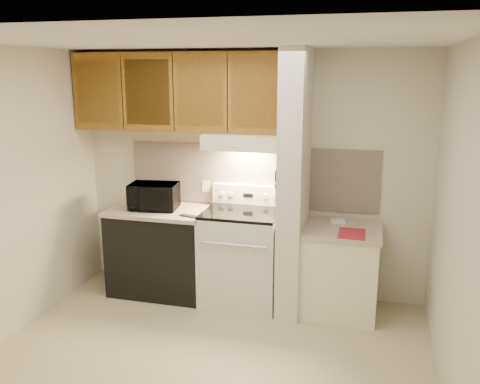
% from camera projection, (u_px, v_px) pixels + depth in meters
% --- Properties ---
extents(floor, '(3.60, 3.60, 0.00)m').
position_uv_depth(floor, '(206.00, 361.00, 4.12)').
color(floor, '#C1B58E').
rests_on(floor, ground).
extents(ceiling, '(3.60, 3.60, 0.00)m').
position_uv_depth(ceiling, '(201.00, 40.00, 3.54)').
color(ceiling, white).
rests_on(ceiling, wall_back).
extents(wall_back, '(3.60, 2.50, 0.02)m').
position_uv_depth(wall_back, '(250.00, 174.00, 5.24)').
color(wall_back, beige).
rests_on(wall_back, floor).
extents(wall_left, '(0.02, 3.00, 2.50)m').
position_uv_depth(wall_left, '(1.00, 198.00, 4.28)').
color(wall_left, beige).
rests_on(wall_left, floor).
extents(wall_right, '(0.02, 3.00, 2.50)m').
position_uv_depth(wall_right, '(460.00, 232.00, 3.38)').
color(wall_right, beige).
rests_on(wall_right, floor).
extents(backsplash, '(2.60, 0.02, 0.63)m').
position_uv_depth(backsplash, '(250.00, 176.00, 5.23)').
color(backsplash, beige).
rests_on(backsplash, wall_back).
extents(range_body, '(0.76, 0.65, 0.92)m').
position_uv_depth(range_body, '(242.00, 258.00, 5.10)').
color(range_body, silver).
rests_on(range_body, floor).
extents(oven_window, '(0.50, 0.01, 0.30)m').
position_uv_depth(oven_window, '(234.00, 266.00, 4.79)').
color(oven_window, black).
rests_on(oven_window, range_body).
extents(oven_handle, '(0.65, 0.02, 0.02)m').
position_uv_depth(oven_handle, '(232.00, 245.00, 4.71)').
color(oven_handle, silver).
rests_on(oven_handle, range_body).
extents(cooktop, '(0.74, 0.64, 0.03)m').
position_uv_depth(cooktop, '(242.00, 212.00, 4.99)').
color(cooktop, black).
rests_on(cooktop, range_body).
extents(range_backguard, '(0.76, 0.08, 0.20)m').
position_uv_depth(range_backguard, '(249.00, 194.00, 5.23)').
color(range_backguard, silver).
rests_on(range_backguard, range_body).
extents(range_display, '(0.10, 0.01, 0.04)m').
position_uv_depth(range_display, '(248.00, 195.00, 5.19)').
color(range_display, black).
rests_on(range_display, range_backguard).
extents(range_knob_left_outer, '(0.05, 0.02, 0.05)m').
position_uv_depth(range_knob_left_outer, '(222.00, 194.00, 5.26)').
color(range_knob_left_outer, silver).
rests_on(range_knob_left_outer, range_backguard).
extents(range_knob_left_inner, '(0.05, 0.02, 0.05)m').
position_uv_depth(range_knob_left_inner, '(231.00, 194.00, 5.23)').
color(range_knob_left_inner, silver).
rests_on(range_knob_left_inner, range_backguard).
extents(range_knob_right_inner, '(0.05, 0.02, 0.05)m').
position_uv_depth(range_knob_right_inner, '(265.00, 197.00, 5.14)').
color(range_knob_right_inner, silver).
rests_on(range_knob_right_inner, range_backguard).
extents(range_knob_right_outer, '(0.05, 0.02, 0.05)m').
position_uv_depth(range_knob_right_outer, '(275.00, 197.00, 5.12)').
color(range_knob_right_outer, silver).
rests_on(range_knob_right_outer, range_backguard).
extents(dishwasher_front, '(1.00, 0.63, 0.87)m').
position_uv_depth(dishwasher_front, '(161.00, 252.00, 5.33)').
color(dishwasher_front, black).
rests_on(dishwasher_front, floor).
extents(left_countertop, '(1.04, 0.67, 0.04)m').
position_uv_depth(left_countertop, '(160.00, 210.00, 5.23)').
color(left_countertop, '#C2AC98').
rests_on(left_countertop, dishwasher_front).
extents(spoon_rest, '(0.21, 0.11, 0.01)m').
position_uv_depth(spoon_rest, '(189.00, 216.00, 4.93)').
color(spoon_rest, black).
rests_on(spoon_rest, left_countertop).
extents(teal_jar, '(0.11, 0.11, 0.09)m').
position_uv_depth(teal_jar, '(144.00, 198.00, 5.49)').
color(teal_jar, '#27645D').
rests_on(teal_jar, left_countertop).
extents(outlet, '(0.08, 0.01, 0.12)m').
position_uv_depth(outlet, '(206.00, 186.00, 5.37)').
color(outlet, '#F3ECCB').
rests_on(outlet, backsplash).
extents(microwave, '(0.52, 0.39, 0.27)m').
position_uv_depth(microwave, '(154.00, 196.00, 5.19)').
color(microwave, black).
rests_on(microwave, left_countertop).
extents(partition_pillar, '(0.22, 0.70, 2.50)m').
position_uv_depth(partition_pillar, '(294.00, 184.00, 4.78)').
color(partition_pillar, silver).
rests_on(partition_pillar, floor).
extents(pillar_trim, '(0.01, 0.70, 0.04)m').
position_uv_depth(pillar_trim, '(282.00, 178.00, 4.80)').
color(pillar_trim, '#8C5D1D').
rests_on(pillar_trim, partition_pillar).
extents(knife_strip, '(0.02, 0.42, 0.04)m').
position_uv_depth(knife_strip, '(281.00, 177.00, 4.75)').
color(knife_strip, black).
rests_on(knife_strip, partition_pillar).
extents(knife_blade_a, '(0.01, 0.03, 0.16)m').
position_uv_depth(knife_blade_a, '(276.00, 192.00, 4.62)').
color(knife_blade_a, silver).
rests_on(knife_blade_a, knife_strip).
extents(knife_handle_a, '(0.02, 0.02, 0.10)m').
position_uv_depth(knife_handle_a, '(276.00, 176.00, 4.58)').
color(knife_handle_a, black).
rests_on(knife_handle_a, knife_strip).
extents(knife_blade_b, '(0.01, 0.04, 0.18)m').
position_uv_depth(knife_blade_b, '(278.00, 191.00, 4.70)').
color(knife_blade_b, silver).
rests_on(knife_blade_b, knife_strip).
extents(knife_handle_b, '(0.02, 0.02, 0.10)m').
position_uv_depth(knife_handle_b, '(278.00, 174.00, 4.67)').
color(knife_handle_b, black).
rests_on(knife_handle_b, knife_strip).
extents(knife_blade_c, '(0.01, 0.04, 0.20)m').
position_uv_depth(knife_blade_c, '(279.00, 190.00, 4.79)').
color(knife_blade_c, silver).
rests_on(knife_blade_c, knife_strip).
extents(knife_handle_c, '(0.02, 0.02, 0.10)m').
position_uv_depth(knife_handle_c, '(280.00, 172.00, 4.74)').
color(knife_handle_c, black).
rests_on(knife_handle_c, knife_strip).
extents(knife_blade_d, '(0.01, 0.04, 0.16)m').
position_uv_depth(knife_blade_d, '(281.00, 186.00, 4.86)').
color(knife_blade_d, silver).
rests_on(knife_blade_d, knife_strip).
extents(knife_handle_d, '(0.02, 0.02, 0.10)m').
position_uv_depth(knife_handle_d, '(281.00, 171.00, 4.81)').
color(knife_handle_d, black).
rests_on(knife_handle_d, knife_strip).
extents(knife_blade_e, '(0.01, 0.04, 0.18)m').
position_uv_depth(knife_blade_e, '(282.00, 185.00, 4.93)').
color(knife_blade_e, silver).
rests_on(knife_blade_e, knife_strip).
extents(knife_handle_e, '(0.02, 0.02, 0.10)m').
position_uv_depth(knife_handle_e, '(283.00, 169.00, 4.90)').
color(knife_handle_e, black).
rests_on(knife_handle_e, knife_strip).
extents(oven_mitt, '(0.03, 0.09, 0.21)m').
position_uv_depth(oven_mitt, '(283.00, 189.00, 5.00)').
color(oven_mitt, gray).
rests_on(oven_mitt, partition_pillar).
extents(right_cab_base, '(0.70, 0.60, 0.81)m').
position_uv_depth(right_cab_base, '(340.00, 273.00, 4.87)').
color(right_cab_base, '#F3ECCB').
rests_on(right_cab_base, floor).
extents(right_countertop, '(0.74, 0.64, 0.04)m').
position_uv_depth(right_countertop, '(342.00, 231.00, 4.77)').
color(right_countertop, '#C2AC98').
rests_on(right_countertop, right_cab_base).
extents(red_folder, '(0.24, 0.32, 0.01)m').
position_uv_depth(red_folder, '(352.00, 234.00, 4.60)').
color(red_folder, '#A5232A').
rests_on(red_folder, right_countertop).
extents(white_box, '(0.15, 0.12, 0.04)m').
position_uv_depth(white_box, '(338.00, 221.00, 4.94)').
color(white_box, white).
rests_on(white_box, right_countertop).
extents(range_hood, '(0.78, 0.44, 0.15)m').
position_uv_depth(range_hood, '(245.00, 141.00, 4.95)').
color(range_hood, '#F3ECCB').
rests_on(range_hood, upper_cabinets).
extents(hood_lip, '(0.78, 0.04, 0.06)m').
position_uv_depth(hood_lip, '(240.00, 149.00, 4.76)').
color(hood_lip, '#F3ECCB').
rests_on(hood_lip, range_hood).
extents(upper_cabinets, '(2.18, 0.33, 0.77)m').
position_uv_depth(upper_cabinets, '(179.00, 92.00, 5.05)').
color(upper_cabinets, '#8C5D1D').
rests_on(upper_cabinets, wall_back).
extents(cab_door_a, '(0.46, 0.01, 0.63)m').
position_uv_depth(cab_door_a, '(98.00, 92.00, 5.10)').
color(cab_door_a, '#8C5D1D').
rests_on(cab_door_a, upper_cabinets).
extents(cab_gap_a, '(0.01, 0.01, 0.73)m').
position_uv_depth(cab_gap_a, '(122.00, 92.00, 5.04)').
color(cab_gap_a, black).
rests_on(cab_gap_a, upper_cabinets).
extents(cab_door_b, '(0.46, 0.01, 0.63)m').
position_uv_depth(cab_door_b, '(147.00, 92.00, 4.97)').
color(cab_door_b, '#8C5D1D').
rests_on(cab_door_b, upper_cabinets).
extents(cab_gap_b, '(0.01, 0.01, 0.73)m').
position_uv_depth(cab_gap_b, '(173.00, 93.00, 4.90)').
color(cab_gap_b, black).
rests_on(cab_gap_b, upper_cabinets).
extents(cab_door_c, '(0.46, 0.01, 0.63)m').
position_uv_depth(cab_door_c, '(200.00, 93.00, 4.83)').
color(cab_door_c, '#8C5D1D').
rests_on(cab_door_c, upper_cabinets).
extents(cab_gap_c, '(0.01, 0.01, 0.73)m').
position_uv_depth(cab_gap_c, '(227.00, 93.00, 4.76)').
color(cab_gap_c, black).
rests_on(cab_gap_c, upper_cabinets).
extents(cab_door_d, '(0.46, 0.01, 0.63)m').
position_uv_depth(cab_door_d, '(256.00, 94.00, 4.70)').
color(cab_door_d, '#8C5D1D').
rests_on(cab_door_d, upper_cabinets).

